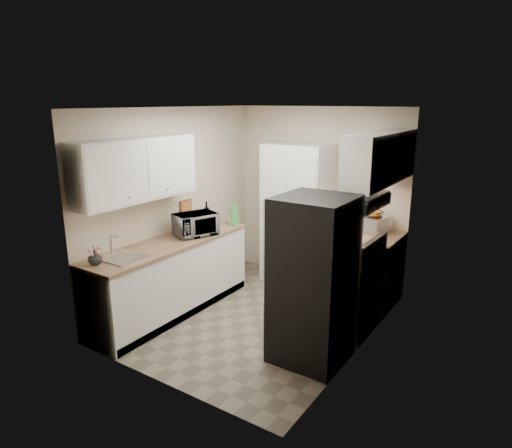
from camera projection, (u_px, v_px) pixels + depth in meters
name	position (u px, v px, depth m)	size (l,w,h in m)	color
ground	(257.00, 318.00, 5.59)	(3.20, 3.20, 0.00)	#665B4C
room_shell	(255.00, 187.00, 5.16)	(2.64, 3.24, 2.52)	beige
pantry_cabinet	(296.00, 215.00, 6.49)	(0.90, 0.55, 2.00)	silver
base_cabinet_left	(172.00, 279.00, 5.66)	(0.60, 2.30, 0.88)	silver
countertop_left	(170.00, 243.00, 5.54)	(0.63, 2.33, 0.04)	#846647
base_cabinet_right	(371.00, 271.00, 5.90)	(0.60, 0.80, 0.88)	silver
countertop_right	(374.00, 237.00, 5.78)	(0.63, 0.83, 0.04)	#846647
electric_range	(346.00, 289.00, 5.26)	(0.71, 0.78, 1.13)	#B7B7BC
refrigerator	(313.00, 280.00, 4.54)	(0.70, 0.72, 1.70)	#B7B7BC
microwave	(195.00, 224.00, 5.76)	(0.51, 0.35, 0.28)	silver
wine_bottle	(207.00, 214.00, 6.29)	(0.07, 0.07, 0.29)	black
flower_vase	(95.00, 257.00, 4.75)	(0.15, 0.15, 0.16)	silver
cutting_board	(235.00, 214.00, 6.27)	(0.02, 0.22, 0.28)	#3A9245
toaster_oven	(375.00, 224.00, 5.89)	(0.30, 0.38, 0.22)	#A7A7AC
fruit_basket	(374.00, 212.00, 5.84)	(0.25, 0.25, 0.10)	orange
kitchen_mat	(286.00, 304.00, 5.97)	(0.43, 0.69, 0.01)	tan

